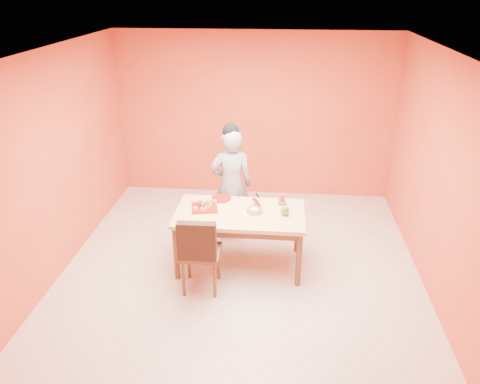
# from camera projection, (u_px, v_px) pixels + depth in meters

# --- Properties ---
(floor) EXTENTS (5.00, 5.00, 0.00)m
(floor) POSITION_uv_depth(u_px,v_px,m) (240.00, 273.00, 5.92)
(floor) COLOR beige
(floor) RESTS_ON ground
(ceiling) EXTENTS (5.00, 5.00, 0.00)m
(ceiling) POSITION_uv_depth(u_px,v_px,m) (240.00, 53.00, 4.80)
(ceiling) COLOR silver
(ceiling) RESTS_ON wall_back
(wall_back) EXTENTS (4.50, 0.00, 4.50)m
(wall_back) POSITION_uv_depth(u_px,v_px,m) (255.00, 116.00, 7.62)
(wall_back) COLOR #D95632
(wall_back) RESTS_ON floor
(wall_left) EXTENTS (0.00, 5.00, 5.00)m
(wall_left) POSITION_uv_depth(u_px,v_px,m) (52.00, 168.00, 5.55)
(wall_left) COLOR #D95632
(wall_left) RESTS_ON floor
(wall_right) EXTENTS (0.00, 5.00, 5.00)m
(wall_right) POSITION_uv_depth(u_px,v_px,m) (442.00, 182.00, 5.17)
(wall_right) COLOR #D95632
(wall_right) RESTS_ON floor
(dining_table) EXTENTS (1.60, 0.90, 0.76)m
(dining_table) POSITION_uv_depth(u_px,v_px,m) (240.00, 219.00, 5.83)
(dining_table) COLOR #E5BB78
(dining_table) RESTS_ON floor
(dining_chair) EXTENTS (0.46, 0.54, 0.99)m
(dining_chair) POSITION_uv_depth(u_px,v_px,m) (200.00, 251.00, 5.42)
(dining_chair) COLOR brown
(dining_chair) RESTS_ON floor
(pastry_pile) EXTENTS (0.29, 0.29, 0.09)m
(pastry_pile) POSITION_uv_depth(u_px,v_px,m) (204.00, 204.00, 5.86)
(pastry_pile) COLOR tan
(pastry_pile) RESTS_ON pastry_platter
(person) EXTENTS (0.65, 0.49, 1.60)m
(person) POSITION_uv_depth(u_px,v_px,m) (231.00, 185.00, 6.45)
(person) COLOR gray
(person) RESTS_ON floor
(pastry_platter) EXTENTS (0.37, 0.37, 0.02)m
(pastry_platter) POSITION_uv_depth(u_px,v_px,m) (205.00, 208.00, 5.88)
(pastry_platter) COLOR maroon
(pastry_platter) RESTS_ON dining_table
(red_dinner_plate) EXTENTS (0.33, 0.33, 0.02)m
(red_dinner_plate) POSITION_uv_depth(u_px,v_px,m) (221.00, 198.00, 6.13)
(red_dinner_plate) COLOR maroon
(red_dinner_plate) RESTS_ON dining_table
(white_cake_plate) EXTENTS (0.34, 0.34, 0.01)m
(white_cake_plate) POSITION_uv_depth(u_px,v_px,m) (255.00, 213.00, 5.76)
(white_cake_plate) COLOR white
(white_cake_plate) RESTS_ON dining_table
(sponge_cake) EXTENTS (0.27, 0.27, 0.05)m
(sponge_cake) POSITION_uv_depth(u_px,v_px,m) (255.00, 211.00, 5.75)
(sponge_cake) COLOR gold
(sponge_cake) RESTS_ON white_cake_plate
(cake_server) EXTENTS (0.15, 0.27, 0.01)m
(cake_server) POSITION_uv_depth(u_px,v_px,m) (256.00, 202.00, 5.90)
(cake_server) COLOR silver
(cake_server) RESTS_ON sponge_cake
(egg_ornament) EXTENTS (0.13, 0.12, 0.13)m
(egg_ornament) POSITION_uv_depth(u_px,v_px,m) (285.00, 211.00, 5.68)
(egg_ornament) COLOR olive
(egg_ornament) RESTS_ON dining_table
(magenta_glass) EXTENTS (0.09, 0.09, 0.11)m
(magenta_glass) POSITION_uv_depth(u_px,v_px,m) (282.00, 198.00, 6.02)
(magenta_glass) COLOR #B61B4D
(magenta_glass) RESTS_ON dining_table
(checker_tin) EXTENTS (0.13, 0.13, 0.03)m
(checker_tin) POSITION_uv_depth(u_px,v_px,m) (282.00, 203.00, 5.99)
(checker_tin) COLOR #371F0F
(checker_tin) RESTS_ON dining_table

